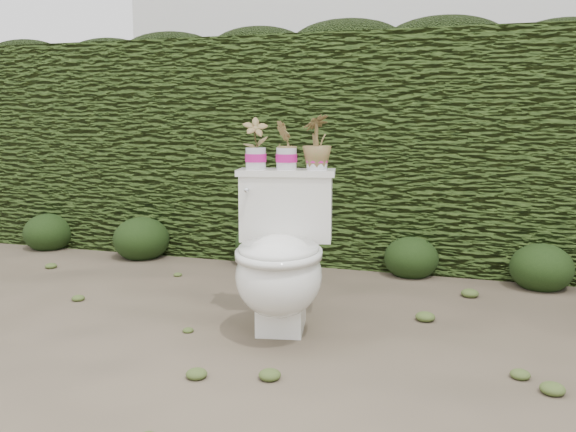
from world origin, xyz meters
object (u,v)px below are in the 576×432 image
(potted_plant_left, at_px, (256,145))
(potted_plant_center, at_px, (286,147))
(potted_plant_right, at_px, (317,144))
(toilet, at_px, (281,260))

(potted_plant_left, bearing_deg, potted_plant_center, -13.71)
(potted_plant_center, relative_size, potted_plant_right, 0.89)
(potted_plant_center, bearing_deg, toilet, 2.36)
(potted_plant_left, distance_m, potted_plant_center, 0.16)
(toilet, bearing_deg, potted_plant_left, 123.37)
(toilet, xyz_separation_m, potted_plant_center, (-0.05, 0.24, 0.54))
(toilet, bearing_deg, potted_plant_center, 89.70)
(potted_plant_center, bearing_deg, potted_plant_right, 92.66)
(toilet, xyz_separation_m, potted_plant_left, (-0.20, 0.20, 0.55))
(toilet, xyz_separation_m, potted_plant_right, (0.11, 0.27, 0.55))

